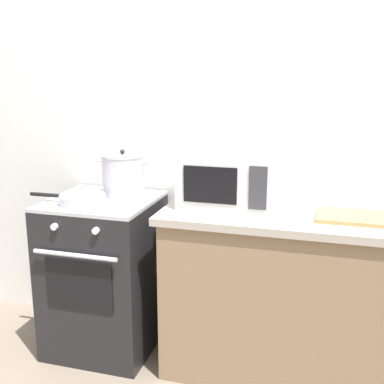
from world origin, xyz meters
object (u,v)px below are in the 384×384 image
stove (105,274)px  stock_pot (123,175)px  cutting_board (353,217)px  frying_pan (81,199)px  microwave (229,178)px

stove → stock_pot: (0.09, 0.12, 0.58)m
stove → cutting_board: bearing=0.0°
stock_pot → cutting_board: size_ratio=0.93×
frying_pan → cutting_board: 1.44m
frying_pan → microwave: 0.82m
frying_pan → microwave: microwave is taller
cutting_board → microwave: bearing=173.2°
stove → frying_pan: 0.50m
stock_pot → microwave: bearing=-3.9°
microwave → cutting_board: bearing=-6.8°
stove → microwave: (0.73, 0.08, 0.61)m
stock_pot → frying_pan: size_ratio=0.74×
stove → stock_pot: 0.60m
stock_pot → cutting_board: (1.29, -0.12, -0.11)m
stove → stock_pot: size_ratio=2.73×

